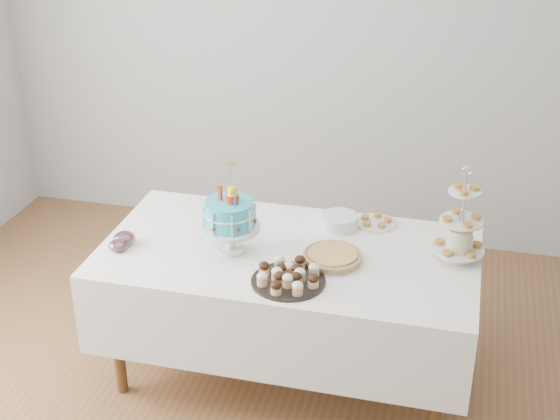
% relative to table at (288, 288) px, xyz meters
% --- Properties ---
extents(floor, '(5.00, 5.00, 0.00)m').
position_rel_table_xyz_m(floor, '(0.00, -0.30, -0.54)').
color(floor, brown).
rests_on(floor, ground).
extents(walls, '(5.04, 4.04, 2.70)m').
position_rel_table_xyz_m(walls, '(0.00, -0.30, 0.81)').
color(walls, '#A5A7AA').
rests_on(walls, floor).
extents(table, '(1.92, 1.02, 0.77)m').
position_rel_table_xyz_m(table, '(0.00, 0.00, 0.00)').
color(table, silver).
rests_on(table, floor).
extents(birthday_cake, '(0.31, 0.31, 0.48)m').
position_rel_table_xyz_m(birthday_cake, '(-0.28, -0.08, 0.36)').
color(birthday_cake, silver).
rests_on(birthday_cake, table).
extents(cupcake_tray, '(0.36, 0.36, 0.08)m').
position_rel_table_xyz_m(cupcake_tray, '(0.07, -0.30, 0.27)').
color(cupcake_tray, black).
rests_on(cupcake_tray, table).
extents(pie, '(0.30, 0.30, 0.05)m').
position_rel_table_xyz_m(pie, '(0.24, -0.05, 0.25)').
color(pie, tan).
rests_on(pie, table).
extents(tiered_stand, '(0.26, 0.26, 0.51)m').
position_rel_table_xyz_m(tiered_stand, '(0.84, 0.12, 0.44)').
color(tiered_stand, silver).
rests_on(tiered_stand, table).
extents(plate_stack, '(0.20, 0.20, 0.08)m').
position_rel_table_xyz_m(plate_stack, '(0.21, 0.31, 0.27)').
color(plate_stack, silver).
rests_on(plate_stack, table).
extents(pastry_plate, '(0.22, 0.22, 0.03)m').
position_rel_table_xyz_m(pastry_plate, '(0.39, 0.40, 0.24)').
color(pastry_plate, silver).
rests_on(pastry_plate, table).
extents(jam_bowl_a, '(0.11, 0.11, 0.07)m').
position_rel_table_xyz_m(jam_bowl_a, '(-0.84, -0.14, 0.26)').
color(jam_bowl_a, silver).
rests_on(jam_bowl_a, table).
extents(jam_bowl_b, '(0.10, 0.10, 0.06)m').
position_rel_table_xyz_m(jam_bowl_b, '(-0.84, -0.21, 0.25)').
color(jam_bowl_b, silver).
rests_on(jam_bowl_b, table).
extents(utensil_pitcher, '(0.13, 0.12, 0.28)m').
position_rel_table_xyz_m(utensil_pitcher, '(0.84, 0.11, 0.33)').
color(utensil_pitcher, beige).
rests_on(utensil_pitcher, table).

